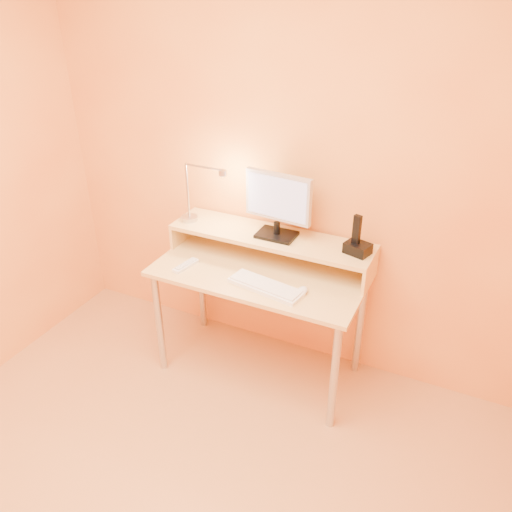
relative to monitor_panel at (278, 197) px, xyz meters
The scene contains 25 objects.
wall_back 0.21m from the monitor_panel, 103.06° to the left, with size 3.00×0.04×2.50m, color #F6A94F.
desk_leg_fl 1.05m from the monitor_panel, 145.07° to the right, with size 0.04×0.04×0.69m, color #B7B7BB.
desk_leg_fr 1.01m from the monitor_panel, 38.64° to the right, with size 0.04×0.04×0.69m, color #B7B7BB.
desk_leg_bl 0.97m from the monitor_panel, behind, with size 0.04×0.04×0.69m, color #B7B7BB.
desk_leg_br 0.93m from the monitor_panel, ahead, with size 0.04×0.04×0.69m, color #B7B7BB.
desk_lower 0.44m from the monitor_panel, 103.06° to the right, with size 1.20×0.60×0.03m, color #DCB369.
shelf_riser_left 0.71m from the monitor_panel, behind, with size 0.02×0.30×0.14m, color #DCB369.
shelf_riser_right 0.65m from the monitor_panel, ahead, with size 0.02×0.30×0.14m, color #DCB369.
desk_shelf 0.25m from the monitor_panel, 164.92° to the right, with size 1.20×0.30×0.03m, color #DCB369.
monitor_foot 0.23m from the monitor_panel, 90.00° to the right, with size 0.22×0.16×0.02m, color black.
monitor_neck 0.19m from the monitor_panel, 90.00° to the right, with size 0.04×0.04×0.07m, color black.
monitor_panel is the anchor object (origin of this frame).
monitor_back 0.02m from the monitor_panel, 90.00° to the left, with size 0.36×0.01×0.23m, color black.
monitor_screen 0.02m from the monitor_panel, 90.00° to the right, with size 0.36×0.00×0.23m, color #A1A3D1.
lamp_base 0.61m from the monitor_panel, behind, with size 0.10×0.10×0.03m, color #B7B7BB.
lamp_post 0.57m from the monitor_panel, behind, with size 0.01×0.01×0.33m, color #B7B7BB.
lamp_arm 0.46m from the monitor_panel, behind, with size 0.01×0.01×0.24m, color #B7B7BB.
lamp_head 0.34m from the monitor_panel, behind, with size 0.04×0.04×0.03m, color #B7B7BB.
lamp_bulb 0.34m from the monitor_panel, behind, with size 0.03×0.03×0.00m, color #FFEAC6.
phone_dock 0.52m from the monitor_panel, ahead, with size 0.13×0.10×0.06m, color black.
phone_handset 0.47m from the monitor_panel, ahead, with size 0.04×0.03×0.16m, color black.
phone_led 0.56m from the monitor_panel, ahead, with size 0.01×0.00×0.04m, color #3342FF.
keyboard 0.50m from the monitor_panel, 77.15° to the right, with size 0.42×0.13×0.02m, color white.
mouse 0.54m from the monitor_panel, 46.49° to the right, with size 0.05×0.10×0.03m, color white.
remote_control 0.66m from the monitor_panel, 145.35° to the right, with size 0.05×0.17×0.02m, color white.
Camera 1 is at (1.05, -1.08, 2.22)m, focal length 36.08 mm.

